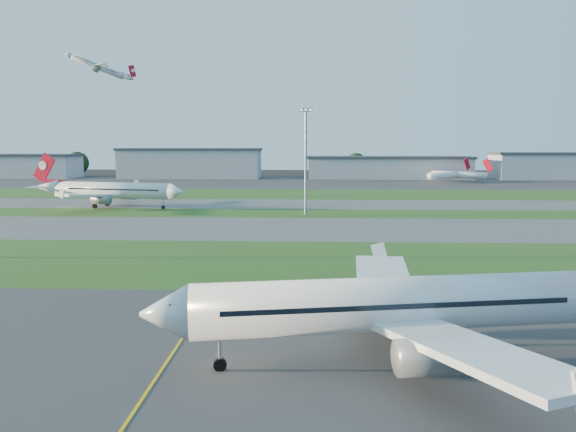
# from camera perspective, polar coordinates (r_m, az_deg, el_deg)

# --- Properties ---
(grass_strip_a) EXTENTS (300.00, 34.00, 0.01)m
(grass_strip_a) POSITION_cam_1_polar(r_m,az_deg,el_deg) (84.49, -8.88, -4.53)
(grass_strip_a) COLOR #29511B
(grass_strip_a) RESTS_ON ground
(taxiway_a) EXTENTS (300.00, 32.00, 0.01)m
(taxiway_a) POSITION_cam_1_polar(r_m,az_deg,el_deg) (116.53, -5.73, -1.22)
(taxiway_a) COLOR #515154
(taxiway_a) RESTS_ON ground
(grass_strip_b) EXTENTS (300.00, 18.00, 0.01)m
(grass_strip_b) POSITION_cam_1_polar(r_m,az_deg,el_deg) (141.10, -4.31, 0.29)
(grass_strip_b) COLOR #29511B
(grass_strip_b) RESTS_ON ground
(taxiway_b) EXTENTS (300.00, 26.00, 0.01)m
(taxiway_b) POSITION_cam_1_polar(r_m,az_deg,el_deg) (162.83, -3.41, 1.23)
(taxiway_b) COLOR #515154
(taxiway_b) RESTS_ON ground
(grass_strip_c) EXTENTS (300.00, 40.00, 0.01)m
(grass_strip_c) POSITION_cam_1_polar(r_m,az_deg,el_deg) (195.54, -2.44, 2.26)
(grass_strip_c) COLOR #29511B
(grass_strip_c) RESTS_ON ground
(apron_far) EXTENTS (400.00, 80.00, 0.01)m
(apron_far) POSITION_cam_1_polar(r_m,az_deg,el_deg) (255.20, -1.31, 3.44)
(apron_far) COLOR #333335
(apron_far) RESTS_ON ground
(airliner_parked) EXTENTS (41.64, 35.02, 13.09)m
(airliner_parked) POSITION_cam_1_polar(r_m,az_deg,el_deg) (45.90, 12.34, -8.81)
(airliner_parked) COLOR silver
(airliner_parked) RESTS_ON ground
(airliner_taxiing) EXTENTS (41.92, 35.17, 13.26)m
(airliner_taxiing) POSITION_cam_1_polar(r_m,az_deg,el_deg) (159.95, -17.45, 2.47)
(airliner_taxiing) COLOR silver
(airliner_taxiing) RESTS_ON ground
(airliner_departing) EXTENTS (26.60, 22.74, 9.02)m
(airliner_departing) POSITION_cam_1_polar(r_m,az_deg,el_deg) (274.66, -18.73, 14.19)
(airliner_departing) COLOR silver
(mini_jet_near) EXTENTS (23.64, 18.93, 9.48)m
(mini_jet_near) POSITION_cam_1_polar(r_m,az_deg,el_deg) (265.56, 16.03, 4.02)
(mini_jet_near) COLOR silver
(mini_jet_near) RESTS_ON ground
(mini_jet_far) EXTENTS (24.71, 17.39, 9.48)m
(mini_jet_far) POSITION_cam_1_polar(r_m,az_deg,el_deg) (270.24, 16.99, 4.04)
(mini_jet_far) COLOR silver
(mini_jet_far) RESTS_ON ground
(light_mast_centre) EXTENTS (3.20, 0.70, 25.80)m
(light_mast_centre) POSITION_cam_1_polar(r_m,az_deg,el_deg) (137.12, 1.81, 6.30)
(light_mast_centre) COLOR gray
(light_mast_centre) RESTS_ON ground
(hangar_west) EXTENTS (71.40, 23.00, 15.20)m
(hangar_west) POSITION_cam_1_polar(r_m,az_deg,el_deg) (290.80, -9.86, 5.32)
(hangar_west) COLOR gray
(hangar_west) RESTS_ON ground
(hangar_east) EXTENTS (81.60, 23.00, 11.20)m
(hangar_east) POSITION_cam_1_polar(r_m,az_deg,el_deg) (286.94, 10.14, 4.88)
(hangar_east) COLOR gray
(hangar_east) RESTS_ON ground
(tree_west) EXTENTS (12.10, 12.10, 13.20)m
(tree_west) POSITION_cam_1_polar(r_m,az_deg,el_deg) (324.85, -20.61, 5.07)
(tree_west) COLOR black
(tree_west) RESTS_ON ground
(tree_mid_west) EXTENTS (9.90, 9.90, 10.80)m
(tree_mid_west) POSITION_cam_1_polar(r_m,az_deg,el_deg) (297.54, -4.67, 5.09)
(tree_mid_west) COLOR black
(tree_mid_west) RESTS_ON ground
(tree_mid_east) EXTENTS (11.55, 11.55, 12.60)m
(tree_mid_east) POSITION_cam_1_polar(r_m,az_deg,el_deg) (299.20, 6.93, 5.27)
(tree_mid_east) COLOR black
(tree_mid_east) RESTS_ON ground
(tree_east) EXTENTS (10.45, 10.45, 11.40)m
(tree_east) POSITION_cam_1_polar(r_m,az_deg,el_deg) (312.28, 20.86, 4.81)
(tree_east) COLOR black
(tree_east) RESTS_ON ground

